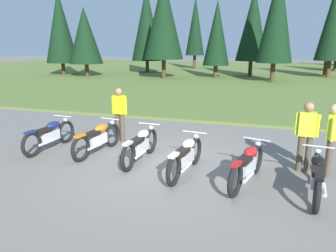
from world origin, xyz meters
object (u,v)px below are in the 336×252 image
object	(u,v)px
motorcycle_cream	(186,156)
rider_checking_bike	(332,136)
motorcycle_red	(247,165)
motorcycle_black	(317,175)
motorcycle_navy	(50,135)
rider_near_row_end	(119,111)
motorcycle_orange	(98,138)
motorcycle_silver	(141,145)
rider_in_hivis_vest	(306,133)

from	to	relation	value
motorcycle_cream	rider_checking_bike	size ratio (longest dim) A/B	1.26
rider_checking_bike	motorcycle_cream	bearing A→B (deg)	-163.89
motorcycle_red	motorcycle_black	distance (m)	1.35
motorcycle_navy	motorcycle_cream	distance (m)	4.20
motorcycle_black	rider_near_row_end	xyz separation A→B (m)	(-5.35, 2.25, 0.51)
motorcycle_orange	rider_checking_bike	bearing A→B (deg)	2.13
motorcycle_navy	motorcycle_black	distance (m)	6.96
motorcycle_silver	motorcycle_cream	distance (m)	1.40
motorcycle_silver	motorcycle_navy	bearing A→B (deg)	177.51
motorcycle_black	rider_near_row_end	world-z (taller)	rider_near_row_end
motorcycle_silver	motorcycle_black	xyz separation A→B (m)	(4.06, -0.79, 0.00)
rider_in_hivis_vest	rider_near_row_end	xyz separation A→B (m)	(-5.23, 0.94, 0.00)
motorcycle_silver	motorcycle_red	size ratio (longest dim) A/B	1.02
motorcycle_navy	rider_near_row_end	xyz separation A→B (m)	(1.55, 1.34, 0.51)
motorcycle_red	motorcycle_silver	bearing A→B (deg)	167.27
motorcycle_cream	rider_near_row_end	distance (m)	3.29
motorcycle_cream	rider_checking_bike	world-z (taller)	rider_checking_bike
motorcycle_navy	rider_near_row_end	bearing A→B (deg)	40.91
motorcycle_red	motorcycle_black	size ratio (longest dim) A/B	0.98
rider_near_row_end	motorcycle_cream	bearing A→B (deg)	-36.52
rider_checking_bike	motorcycle_navy	bearing A→B (deg)	-177.52
motorcycle_orange	motorcycle_silver	world-z (taller)	same
rider_checking_bike	rider_near_row_end	bearing A→B (deg)	169.86
motorcycle_silver	rider_checking_bike	distance (m)	4.50
motorcycle_navy	rider_checking_bike	size ratio (longest dim) A/B	1.26
motorcycle_silver	motorcycle_black	world-z (taller)	same
motorcycle_red	rider_in_hivis_vest	size ratio (longest dim) A/B	1.23
motorcycle_navy	motorcycle_orange	world-z (taller)	same
motorcycle_orange	motorcycle_red	size ratio (longest dim) A/B	1.02
motorcycle_navy	rider_in_hivis_vest	world-z (taller)	rider_in_hivis_vest
motorcycle_navy	rider_checking_bike	world-z (taller)	rider_checking_bike
motorcycle_red	motorcycle_black	world-z (taller)	same
rider_near_row_end	rider_checking_bike	xyz separation A→B (m)	(5.75, -1.03, 0.00)
motorcycle_black	rider_checking_bike	size ratio (longest dim) A/B	1.26
motorcycle_black	rider_near_row_end	size ratio (longest dim) A/B	1.26
motorcycle_navy	rider_near_row_end	world-z (taller)	rider_near_row_end
motorcycle_cream	rider_in_hivis_vest	size ratio (longest dim) A/B	1.26
motorcycle_cream	rider_checking_bike	distance (m)	3.30
motorcycle_orange	rider_checking_bike	xyz separation A→B (m)	(5.82, 0.22, 0.51)
motorcycle_red	rider_in_hivis_vest	distance (m)	1.75
motorcycle_red	rider_in_hivis_vest	bearing A→B (deg)	42.94
rider_near_row_end	rider_checking_bike	bearing A→B (deg)	-10.14
motorcycle_navy	motorcycle_silver	world-z (taller)	same
motorcycle_red	rider_checking_bike	distance (m)	2.10
motorcycle_orange	motorcycle_silver	size ratio (longest dim) A/B	1.00
motorcycle_black	rider_checking_bike	world-z (taller)	rider_checking_bike
motorcycle_black	rider_in_hivis_vest	world-z (taller)	rider_in_hivis_vest
motorcycle_silver	motorcycle_red	world-z (taller)	same
rider_near_row_end	rider_checking_bike	world-z (taller)	same
motorcycle_silver	rider_checking_bike	world-z (taller)	rider_checking_bike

